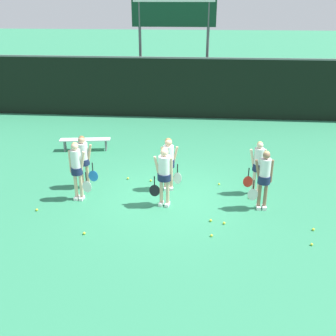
# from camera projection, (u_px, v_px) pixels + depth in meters

# --- Properties ---
(ground_plane) EXTENTS (140.00, 140.00, 0.00)m
(ground_plane) POSITION_uv_depth(u_px,v_px,m) (167.00, 196.00, 12.08)
(ground_plane) COLOR #2D7F56
(fence_windscreen) EXTENTS (60.00, 0.08, 3.01)m
(fence_windscreen) POSITION_uv_depth(u_px,v_px,m) (183.00, 88.00, 19.50)
(fence_windscreen) COLOR black
(fence_windscreen) RESTS_ON ground_plane
(scoreboard) EXTENTS (4.19, 0.15, 5.73)m
(scoreboard) POSITION_uv_depth(u_px,v_px,m) (174.00, 22.00, 19.48)
(scoreboard) COLOR #515156
(scoreboard) RESTS_ON ground_plane
(bench_courtside) EXTENTS (2.01, 0.63, 0.47)m
(bench_courtside) POSITION_uv_depth(u_px,v_px,m) (85.00, 141.00, 15.61)
(bench_courtside) COLOR silver
(bench_courtside) RESTS_ON ground_plane
(player_0) EXTENTS (0.63, 0.35, 1.82)m
(player_0) POSITION_uv_depth(u_px,v_px,m) (77.00, 166.00, 11.51)
(player_0) COLOR beige
(player_0) RESTS_ON ground_plane
(player_1) EXTENTS (0.69, 0.40, 1.79)m
(player_1) POSITION_uv_depth(u_px,v_px,m) (164.00, 172.00, 11.17)
(player_1) COLOR beige
(player_1) RESTS_ON ground_plane
(player_2) EXTENTS (0.65, 0.35, 1.77)m
(player_2) POSITION_uv_depth(u_px,v_px,m) (264.00, 175.00, 11.00)
(player_2) COLOR #8C664C
(player_2) RESTS_ON ground_plane
(player_3) EXTENTS (0.68, 0.39, 1.73)m
(player_3) POSITION_uv_depth(u_px,v_px,m) (83.00, 157.00, 12.28)
(player_3) COLOR tan
(player_3) RESTS_ON ground_plane
(player_4) EXTENTS (0.65, 0.38, 1.71)m
(player_4) POSITION_uv_depth(u_px,v_px,m) (169.00, 159.00, 12.15)
(player_4) COLOR tan
(player_4) RESTS_ON ground_plane
(player_5) EXTENTS (0.63, 0.33, 1.71)m
(player_5) POSITION_uv_depth(u_px,v_px,m) (258.00, 164.00, 11.89)
(player_5) COLOR beige
(player_5) RESTS_ON ground_plane
(tennis_ball_0) EXTENTS (0.06, 0.06, 0.06)m
(tennis_ball_0) POSITION_uv_depth(u_px,v_px,m) (312.00, 244.00, 9.67)
(tennis_ball_0) COLOR #CCE033
(tennis_ball_0) RESTS_ON ground_plane
(tennis_ball_1) EXTENTS (0.07, 0.07, 0.07)m
(tennis_ball_1) POSITION_uv_depth(u_px,v_px,m) (313.00, 229.00, 10.29)
(tennis_ball_1) COLOR #CCE033
(tennis_ball_1) RESTS_ON ground_plane
(tennis_ball_2) EXTENTS (0.07, 0.07, 0.07)m
(tennis_ball_2) POSITION_uv_depth(u_px,v_px,m) (249.00, 198.00, 11.94)
(tennis_ball_2) COLOR #CCE033
(tennis_ball_2) RESTS_ON ground_plane
(tennis_ball_3) EXTENTS (0.07, 0.07, 0.07)m
(tennis_ball_3) POSITION_uv_depth(u_px,v_px,m) (37.00, 210.00, 11.25)
(tennis_ball_3) COLOR #CCE033
(tennis_ball_3) RESTS_ON ground_plane
(tennis_ball_4) EXTENTS (0.07, 0.07, 0.07)m
(tennis_ball_4) POSITION_uv_depth(u_px,v_px,m) (212.00, 235.00, 10.03)
(tennis_ball_4) COLOR #CCE033
(tennis_ball_4) RESTS_ON ground_plane
(tennis_ball_5) EXTENTS (0.07, 0.07, 0.07)m
(tennis_ball_5) POSITION_uv_depth(u_px,v_px,m) (84.00, 233.00, 10.12)
(tennis_ball_5) COLOR #CCE033
(tennis_ball_5) RESTS_ON ground_plane
(tennis_ball_6) EXTENTS (0.07, 0.07, 0.07)m
(tennis_ball_6) POSITION_uv_depth(u_px,v_px,m) (219.00, 184.00, 12.81)
(tennis_ball_6) COLOR #CCE033
(tennis_ball_6) RESTS_ON ground_plane
(tennis_ball_7) EXTENTS (0.07, 0.07, 0.07)m
(tennis_ball_7) POSITION_uv_depth(u_px,v_px,m) (224.00, 223.00, 10.58)
(tennis_ball_7) COLOR #CCE033
(tennis_ball_7) RESTS_ON ground_plane
(tennis_ball_8) EXTENTS (0.07, 0.07, 0.07)m
(tennis_ball_8) POSITION_uv_depth(u_px,v_px,m) (151.00, 181.00, 13.05)
(tennis_ball_8) COLOR #CCE033
(tennis_ball_8) RESTS_ON ground_plane
(tennis_ball_9) EXTENTS (0.07, 0.07, 0.07)m
(tennis_ball_9) POSITION_uv_depth(u_px,v_px,m) (128.00, 178.00, 13.21)
(tennis_ball_9) COLOR #CCE033
(tennis_ball_9) RESTS_ON ground_plane
(tennis_ball_10) EXTENTS (0.07, 0.07, 0.07)m
(tennis_ball_10) POSITION_uv_depth(u_px,v_px,m) (211.00, 220.00, 10.71)
(tennis_ball_10) COLOR #CCE033
(tennis_ball_10) RESTS_ON ground_plane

